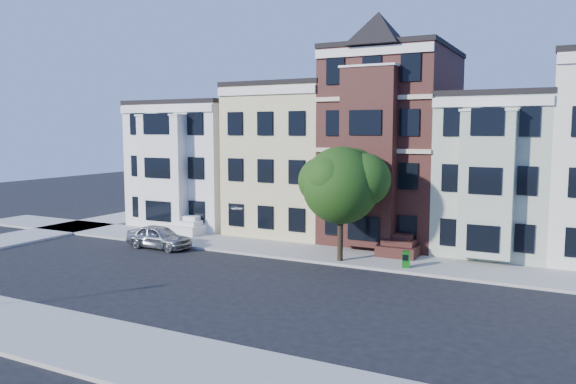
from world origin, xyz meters
The scene contains 11 objects.
ground centered at (0.00, 0.00, 0.00)m, with size 120.00×120.00×0.00m, color black.
far_sidewalk centered at (0.00, 8.00, 0.07)m, with size 60.00×4.00×0.15m, color #9E9B93.
near_sidewalk centered at (0.00, -8.00, 0.07)m, with size 60.00×4.00×0.15m, color #9E9B93.
house_white centered at (-15.00, 14.50, 4.50)m, with size 8.00×9.00×9.00m, color white.
house_yellow centered at (-7.00, 14.50, 5.00)m, with size 7.00×9.00×10.00m, color beige.
house_brown centered at (0.00, 14.50, 6.00)m, with size 7.00×9.00×12.00m, color #3B1915.
house_green centered at (6.50, 14.50, 4.50)m, with size 6.00×9.00×9.00m, color #A9B79D.
street_tree centered at (-0.51, 6.70, 3.96)m, with size 6.55×6.55×7.62m, color #224B12, non-canonical shape.
parked_car centered at (-11.76, 5.20, 0.72)m, with size 1.69×4.21×1.43m, color gray.
newspaper_box centered at (3.09, 6.80, 0.58)m, with size 0.39×0.34×0.86m, color #0E5D11.
fire_hydrant centered at (-12.07, 6.30, 0.45)m, with size 0.21×0.21×0.59m, color silver.
Camera 1 is at (10.66, -21.06, 7.17)m, focal length 35.00 mm.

